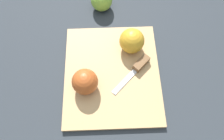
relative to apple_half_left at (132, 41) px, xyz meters
The scene contains 6 objects.
ground_plane 0.12m from the apple_half_left, 26.07° to the right, with size 4.00×4.00×0.00m, color #282D33.
cutting_board 0.12m from the apple_half_left, 26.07° to the right, with size 0.38×0.34×0.01m.
apple_half_left is the anchor object (origin of this frame).
apple_half_right 0.19m from the apple_half_left, 37.42° to the right, with size 0.07×0.07×0.07m.
knife 0.08m from the apple_half_left, 25.45° to the left, with size 0.14×0.10×0.02m.
apple_whole 0.20m from the apple_half_left, 142.98° to the right, with size 0.07×0.07×0.09m.
Camera 1 is at (0.27, 0.04, 0.62)m, focal length 35.00 mm.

